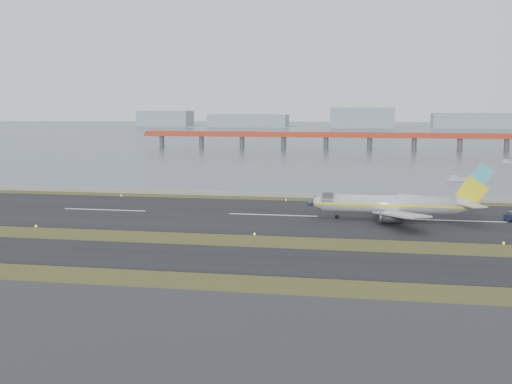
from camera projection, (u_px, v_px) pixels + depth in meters
ground at (247, 244)px, 114.34m from camera, size 1000.00×1000.00×0.00m
apron_strip at (135, 365)px, 60.71m from camera, size 1000.00×50.00×0.10m
taxiway_strip at (232, 259)px, 102.63m from camera, size 1000.00×18.00×0.10m
runway_strip at (273, 215)px, 143.58m from camera, size 1000.00×45.00×0.10m
seawall at (290, 195)px, 172.77m from camera, size 1000.00×2.50×1.00m
bay_water at (348, 133)px, 562.81m from camera, size 1400.00×800.00×1.30m
red_pier at (370, 137)px, 353.54m from camera, size 260.00×5.00×10.20m
far_shoreline at (366, 122)px, 715.56m from camera, size 1400.00×80.00×60.50m
airliner at (396, 205)px, 136.76m from camera, size 38.52×32.89×12.80m
workboat_near at (457, 179)px, 209.04m from camera, size 7.75×5.11×1.81m
workboat_far at (508, 162)px, 275.17m from camera, size 6.67×4.13×1.55m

